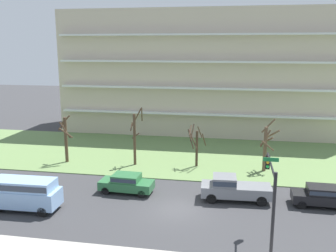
{
  "coord_description": "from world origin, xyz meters",
  "views": [
    {
      "loc": [
        3.93,
        -25.45,
        11.89
      ],
      "look_at": [
        -1.68,
        6.0,
        5.0
      ],
      "focal_mm": 39.88,
      "sensor_mm": 36.0,
      "label": 1
    }
  ],
  "objects_px": {
    "tree_far_left": "(66,137)",
    "traffic_signal_mast": "(271,191)",
    "tree_right": "(266,146)",
    "sedan_green_center_right": "(126,183)",
    "sedan_black_near_right": "(322,195)",
    "pickup_gray_near_left": "(233,188)",
    "tree_left": "(135,136)",
    "tree_center": "(196,144)",
    "van_blue_center_left": "(24,192)"
  },
  "relations": [
    {
      "from": "tree_far_left",
      "to": "sedan_green_center_right",
      "type": "relative_size",
      "value": 1.1
    },
    {
      "from": "tree_far_left",
      "to": "tree_center",
      "type": "relative_size",
      "value": 1.15
    },
    {
      "from": "tree_far_left",
      "to": "sedan_black_near_right",
      "type": "distance_m",
      "value": 24.69
    },
    {
      "from": "sedan_green_center_right",
      "to": "van_blue_center_left",
      "type": "bearing_deg",
      "value": 37.54
    },
    {
      "from": "tree_left",
      "to": "sedan_green_center_right",
      "type": "xyz_separation_m",
      "value": [
        1.15,
        -7.16,
        -2.15
      ]
    },
    {
      "from": "pickup_gray_near_left",
      "to": "sedan_black_near_right",
      "type": "bearing_deg",
      "value": 177.36
    },
    {
      "from": "tree_right",
      "to": "van_blue_center_left",
      "type": "bearing_deg",
      "value": -146.38
    },
    {
      "from": "pickup_gray_near_left",
      "to": "sedan_green_center_right",
      "type": "xyz_separation_m",
      "value": [
        -8.63,
        0.01,
        -0.14
      ]
    },
    {
      "from": "tree_left",
      "to": "pickup_gray_near_left",
      "type": "height_order",
      "value": "tree_left"
    },
    {
      "from": "tree_center",
      "to": "sedan_green_center_right",
      "type": "distance_m",
      "value": 9.22
    },
    {
      "from": "tree_center",
      "to": "traffic_signal_mast",
      "type": "xyz_separation_m",
      "value": [
        5.79,
        -14.95,
        1.45
      ]
    },
    {
      "from": "tree_left",
      "to": "tree_right",
      "type": "xyz_separation_m",
      "value": [
        12.78,
        0.39,
        -0.46
      ]
    },
    {
      "from": "tree_right",
      "to": "sedan_black_near_right",
      "type": "distance_m",
      "value": 8.54
    },
    {
      "from": "tree_center",
      "to": "sedan_green_center_right",
      "type": "xyz_separation_m",
      "value": [
        -4.93,
        -7.65,
        -1.49
      ]
    },
    {
      "from": "pickup_gray_near_left",
      "to": "traffic_signal_mast",
      "type": "bearing_deg",
      "value": 103.22
    },
    {
      "from": "tree_center",
      "to": "van_blue_center_left",
      "type": "distance_m",
      "value": 16.69
    },
    {
      "from": "van_blue_center_left",
      "to": "sedan_black_near_right",
      "type": "xyz_separation_m",
      "value": [
        21.75,
        4.5,
        -0.52
      ]
    },
    {
      "from": "pickup_gray_near_left",
      "to": "tree_left",
      "type": "bearing_deg",
      "value": -38.98
    },
    {
      "from": "van_blue_center_left",
      "to": "traffic_signal_mast",
      "type": "xyz_separation_m",
      "value": [
        17.2,
        -2.81,
        2.42
      ]
    },
    {
      "from": "pickup_gray_near_left",
      "to": "van_blue_center_left",
      "type": "distance_m",
      "value": 15.77
    },
    {
      "from": "pickup_gray_near_left",
      "to": "tree_right",
      "type": "bearing_deg",
      "value": -114.43
    },
    {
      "from": "pickup_gray_near_left",
      "to": "van_blue_center_left",
      "type": "xyz_separation_m",
      "value": [
        -15.11,
        -4.49,
        0.38
      ]
    },
    {
      "from": "sedan_black_near_right",
      "to": "traffic_signal_mast",
      "type": "distance_m",
      "value": 9.1
    },
    {
      "from": "traffic_signal_mast",
      "to": "sedan_green_center_right",
      "type": "bearing_deg",
      "value": 145.71
    },
    {
      "from": "tree_far_left",
      "to": "tree_center",
      "type": "distance_m",
      "value": 13.37
    },
    {
      "from": "tree_center",
      "to": "tree_right",
      "type": "bearing_deg",
      "value": -0.87
    },
    {
      "from": "sedan_green_center_right",
      "to": "sedan_black_near_right",
      "type": "distance_m",
      "value": 15.27
    },
    {
      "from": "tree_left",
      "to": "pickup_gray_near_left",
      "type": "distance_m",
      "value": 12.29
    },
    {
      "from": "van_blue_center_left",
      "to": "sedan_black_near_right",
      "type": "height_order",
      "value": "van_blue_center_left"
    },
    {
      "from": "tree_left",
      "to": "tree_right",
      "type": "distance_m",
      "value": 12.8
    },
    {
      "from": "sedan_green_center_right",
      "to": "traffic_signal_mast",
      "type": "xyz_separation_m",
      "value": [
        10.72,
        -7.31,
        2.94
      ]
    },
    {
      "from": "pickup_gray_near_left",
      "to": "sedan_green_center_right",
      "type": "bearing_deg",
      "value": -2.82
    },
    {
      "from": "pickup_gray_near_left",
      "to": "tree_far_left",
      "type": "bearing_deg",
      "value": -24.41
    },
    {
      "from": "traffic_signal_mast",
      "to": "sedan_black_near_right",
      "type": "bearing_deg",
      "value": 58.07
    },
    {
      "from": "tree_right",
      "to": "sedan_black_near_right",
      "type": "height_order",
      "value": "tree_right"
    },
    {
      "from": "pickup_gray_near_left",
      "to": "sedan_black_near_right",
      "type": "distance_m",
      "value": 6.64
    },
    {
      "from": "tree_right",
      "to": "sedan_green_center_right",
      "type": "height_order",
      "value": "tree_right"
    },
    {
      "from": "sedan_black_near_right",
      "to": "tree_right",
      "type": "bearing_deg",
      "value": -63.57
    },
    {
      "from": "tree_far_left",
      "to": "traffic_signal_mast",
      "type": "xyz_separation_m",
      "value": [
        19.12,
        -14.06,
        1.11
      ]
    },
    {
      "from": "van_blue_center_left",
      "to": "traffic_signal_mast",
      "type": "distance_m",
      "value": 17.59
    },
    {
      "from": "sedan_black_near_right",
      "to": "tree_left",
      "type": "bearing_deg",
      "value": -22.86
    },
    {
      "from": "sedan_green_center_right",
      "to": "sedan_black_near_right",
      "type": "bearing_deg",
      "value": -177.25
    },
    {
      "from": "tree_far_left",
      "to": "tree_right",
      "type": "relative_size",
      "value": 0.96
    },
    {
      "from": "sedan_green_center_right",
      "to": "tree_right",
      "type": "bearing_deg",
      "value": -144.3
    },
    {
      "from": "tree_center",
      "to": "pickup_gray_near_left",
      "type": "bearing_deg",
      "value": -64.21
    },
    {
      "from": "tree_center",
      "to": "van_blue_center_left",
      "type": "relative_size",
      "value": 0.81
    },
    {
      "from": "van_blue_center_left",
      "to": "sedan_black_near_right",
      "type": "distance_m",
      "value": 22.22
    },
    {
      "from": "tree_far_left",
      "to": "van_blue_center_left",
      "type": "xyz_separation_m",
      "value": [
        1.92,
        -11.26,
        -1.3
      ]
    },
    {
      "from": "sedan_green_center_right",
      "to": "traffic_signal_mast",
      "type": "distance_m",
      "value": 13.3
    },
    {
      "from": "pickup_gray_near_left",
      "to": "sedan_green_center_right",
      "type": "height_order",
      "value": "pickup_gray_near_left"
    }
  ]
}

